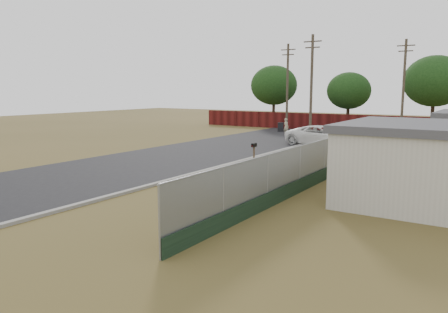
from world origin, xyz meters
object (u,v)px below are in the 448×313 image
Objects in this scene: fire_hydrant at (188,220)px; pedestrian at (286,127)px; mailbox at (254,147)px; trash_bin at (281,127)px; pickup_truck at (321,136)px.

fire_hydrant is 0.54× the size of pedestrian.
fire_hydrant is 14.11m from mailbox.
mailbox is at bearing -69.46° from trash_bin.
fire_hydrant is at bearing -69.36° from mailbox.
mailbox is 0.20× the size of pickup_truck.
fire_hydrant is 29.90m from pedestrian.
pickup_truck is 7.95m from pedestrian.
trash_bin is at bearing 45.08° from pickup_truck.
pedestrian reaches higher than trash_bin.
pedestrian is (-9.76, 28.26, 0.40)m from fire_hydrant.
trash_bin is (-6.73, 17.96, -0.39)m from mailbox.
mailbox is 15.80m from pedestrian.
pickup_truck reaches higher than mailbox.
fire_hydrant is at bearing 130.98° from pedestrian.
pickup_truck is at bearing 100.34° from fire_hydrant.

